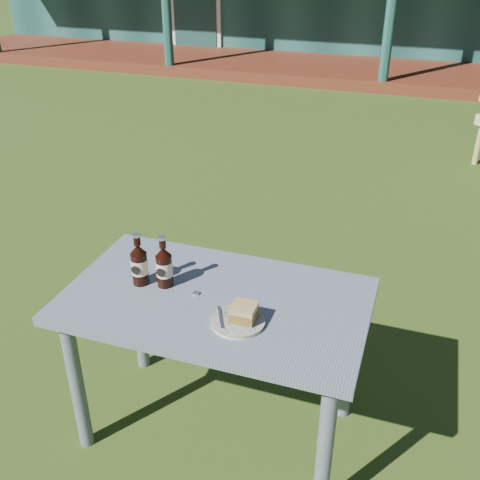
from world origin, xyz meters
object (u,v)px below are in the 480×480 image
at_px(cake_slice, 244,312).
at_px(cola_bottle_near, 164,266).
at_px(cafe_table, 216,317).
at_px(cola_bottle_far, 139,264).
at_px(plate, 238,321).

bearing_deg(cake_slice, cola_bottle_near, 160.91).
relative_size(cafe_table, cola_bottle_far, 5.27).
bearing_deg(cake_slice, cola_bottle_far, 166.80).
bearing_deg(plate, cola_bottle_near, 158.57).
bearing_deg(cola_bottle_far, cafe_table, 0.96).
bearing_deg(cola_bottle_near, cake_slice, -19.09).
xyz_separation_m(cake_slice, cola_bottle_near, (-0.38, 0.13, 0.04)).
bearing_deg(cake_slice, cafe_table, 143.14).
relative_size(cake_slice, cola_bottle_far, 0.40).
xyz_separation_m(cafe_table, plate, (0.14, -0.13, 0.11)).
xyz_separation_m(plate, cola_bottle_near, (-0.36, 0.14, 0.08)).
bearing_deg(plate, cafe_table, 137.19).
bearing_deg(plate, cola_bottle_far, 165.09).
relative_size(plate, cola_bottle_near, 0.91).
distance_m(plate, cola_bottle_far, 0.49).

